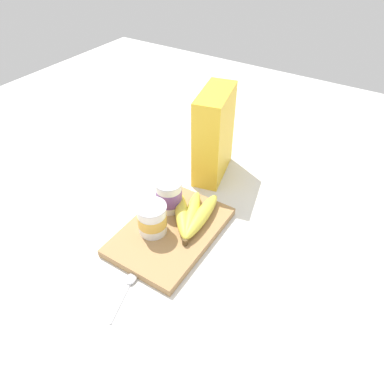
{
  "coord_description": "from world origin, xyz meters",
  "views": [
    {
      "loc": [
        -0.51,
        -0.39,
        0.69
      ],
      "look_at": [
        0.1,
        0.0,
        0.07
      ],
      "focal_mm": 33.34,
      "sensor_mm": 36.0,
      "label": 1
    }
  ],
  "objects": [
    {
      "name": "spoon",
      "position": [
        -0.19,
        -0.01,
        0.01
      ],
      "size": [
        0.13,
        0.05,
        0.01
      ],
      "color": "silver",
      "rests_on": "ground_plane"
    },
    {
      "name": "ground_plane",
      "position": [
        0.0,
        0.0,
        0.0
      ],
      "size": [
        2.4,
        2.4,
        0.0
      ],
      "primitive_type": "plane",
      "color": "silver"
    },
    {
      "name": "yogurt_cup_front",
      "position": [
        -0.03,
        0.03,
        0.06
      ],
      "size": [
        0.08,
        0.08,
        0.08
      ],
      "color": "white",
      "rests_on": "cutting_board"
    },
    {
      "name": "yogurt_cup_back",
      "position": [
        0.06,
        0.05,
        0.07
      ],
      "size": [
        0.07,
        0.07,
        0.09
      ],
      "color": "white",
      "rests_on": "cutting_board"
    },
    {
      "name": "banana_bunch",
      "position": [
        0.06,
        -0.03,
        0.04
      ],
      "size": [
        0.19,
        0.14,
        0.04
      ],
      "color": "#DACA41",
      "rests_on": "cutting_board"
    },
    {
      "name": "cereal_box",
      "position": [
        0.29,
        0.04,
        0.14
      ],
      "size": [
        0.2,
        0.12,
        0.27
      ],
      "primitive_type": "cube",
      "rotation": [
        0.0,
        0.0,
        0.24
      ],
      "color": "yellow",
      "rests_on": "ground_plane"
    },
    {
      "name": "cutting_board",
      "position": [
        0.0,
        0.0,
        0.01
      ],
      "size": [
        0.31,
        0.21,
        0.02
      ],
      "primitive_type": "cube",
      "color": "#A37A4C",
      "rests_on": "ground_plane"
    }
  ]
}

